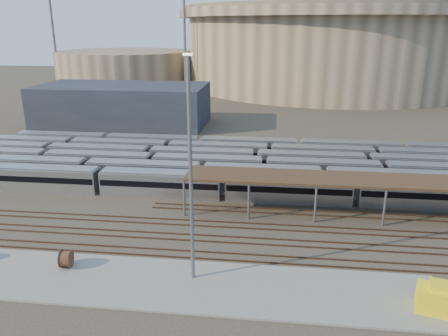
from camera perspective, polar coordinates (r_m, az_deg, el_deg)
name	(u,v)px	position (r m, az deg, el deg)	size (l,w,h in m)	color
ground	(243,223)	(57.01, 2.54, -7.15)	(420.00, 420.00, 0.00)	#383026
apron	(181,285)	(44.61, -5.64, -14.91)	(50.00, 9.00, 0.20)	gray
subway_trains	(254,166)	(73.53, 3.96, 0.27)	(127.66, 23.90, 3.60)	#BCBDC2
inspection_shed	(416,183)	(61.51, 23.81, -1.81)	(60.30, 6.00, 5.30)	slate
empty_tracks	(240,240)	(52.51, 2.11, -9.39)	(170.00, 9.62, 0.18)	#4C3323
stadium	(330,45)	(192.74, 13.68, 15.39)	(124.00, 124.00, 32.50)	#9C856A
secondary_arena	(125,68)	(193.01, -12.77, 12.63)	(56.00, 56.00, 14.00)	#9C856A
service_building	(123,105)	(114.83, -13.07, 8.04)	(42.00, 20.00, 10.00)	#1E232D
floodlight_0	(185,35)	(164.89, -5.17, 16.86)	(4.00, 1.00, 38.40)	slate
floodlight_1	(53,34)	(192.98, -21.38, 15.94)	(4.00, 1.00, 38.40)	slate
floodlight_3	(249,33)	(211.85, 3.28, 17.20)	(4.00, 1.00, 38.40)	slate
cable_reel_west	(66,259)	(49.41, -19.95, -11.07)	(1.91, 1.91, 1.06)	brown
yard_light_pole	(191,174)	(40.67, -4.38, -0.74)	(0.81, 0.36, 21.92)	slate
yellow_equipment	(438,300)	(44.40, 26.20, -15.21)	(3.65, 2.28, 2.28)	yellow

